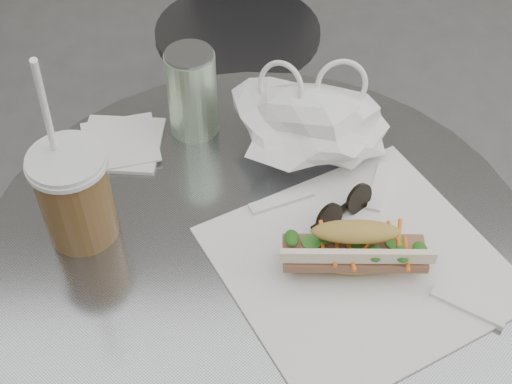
{
  "coord_description": "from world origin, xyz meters",
  "views": [
    {
      "loc": [
        -0.03,
        -0.4,
        1.49
      ],
      "look_at": [
        -0.0,
        0.25,
        0.79
      ],
      "focal_mm": 50.0,
      "sensor_mm": 36.0,
      "label": 1
    }
  ],
  "objects_px": {
    "banh_mi": "(354,249)",
    "drink_can": "(192,93)",
    "iced_coffee": "(75,194)",
    "chair_far": "(241,66)",
    "sunglasses": "(343,210)",
    "cafe_table": "(258,351)"
  },
  "relations": [
    {
      "from": "banh_mi",
      "to": "drink_can",
      "type": "relative_size",
      "value": 1.6
    },
    {
      "from": "iced_coffee",
      "to": "drink_can",
      "type": "height_order",
      "value": "iced_coffee"
    },
    {
      "from": "chair_far",
      "to": "iced_coffee",
      "type": "height_order",
      "value": "iced_coffee"
    },
    {
      "from": "banh_mi",
      "to": "sunglasses",
      "type": "height_order",
      "value": "banh_mi"
    },
    {
      "from": "cafe_table",
      "to": "sunglasses",
      "type": "bearing_deg",
      "value": 19.44
    },
    {
      "from": "chair_far",
      "to": "iced_coffee",
      "type": "xyz_separation_m",
      "value": [
        -0.24,
        -0.88,
        0.47
      ]
    },
    {
      "from": "cafe_table",
      "to": "iced_coffee",
      "type": "xyz_separation_m",
      "value": [
        -0.24,
        0.04,
        0.35
      ]
    },
    {
      "from": "banh_mi",
      "to": "drink_can",
      "type": "distance_m",
      "value": 0.35
    },
    {
      "from": "iced_coffee",
      "to": "drink_can",
      "type": "relative_size",
      "value": 2.1
    },
    {
      "from": "iced_coffee",
      "to": "sunglasses",
      "type": "height_order",
      "value": "iced_coffee"
    },
    {
      "from": "cafe_table",
      "to": "sunglasses",
      "type": "height_order",
      "value": "sunglasses"
    },
    {
      "from": "drink_can",
      "to": "iced_coffee",
      "type": "bearing_deg",
      "value": -126.53
    },
    {
      "from": "chair_far",
      "to": "cafe_table",
      "type": "bearing_deg",
      "value": 101.38
    },
    {
      "from": "banh_mi",
      "to": "drink_can",
      "type": "height_order",
      "value": "drink_can"
    },
    {
      "from": "sunglasses",
      "to": "drink_can",
      "type": "distance_m",
      "value": 0.29
    },
    {
      "from": "chair_far",
      "to": "drink_can",
      "type": "relative_size",
      "value": 5.38
    },
    {
      "from": "cafe_table",
      "to": "banh_mi",
      "type": "bearing_deg",
      "value": -19.88
    },
    {
      "from": "banh_mi",
      "to": "iced_coffee",
      "type": "relative_size",
      "value": 0.76
    },
    {
      "from": "cafe_table",
      "to": "drink_can",
      "type": "xyz_separation_m",
      "value": [
        -0.09,
        0.24,
        0.35
      ]
    },
    {
      "from": "chair_far",
      "to": "sunglasses",
      "type": "bearing_deg",
      "value": 109.0
    },
    {
      "from": "chair_far",
      "to": "iced_coffee",
      "type": "bearing_deg",
      "value": 86.44
    },
    {
      "from": "banh_mi",
      "to": "cafe_table",
      "type": "bearing_deg",
      "value": 163.57
    }
  ]
}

